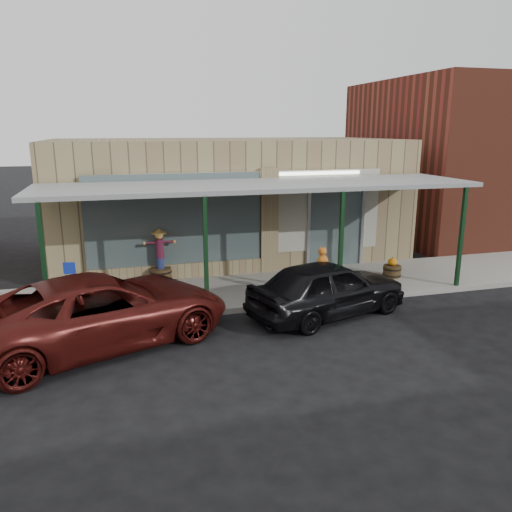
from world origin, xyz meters
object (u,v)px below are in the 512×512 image
object	(u,v)px
barrel_pumpkin	(392,270)
car_maroon	(103,310)
barrel_scarecrow	(160,264)
handicap_sign	(71,282)
parked_sedan	(328,288)

from	to	relation	value
barrel_pumpkin	car_maroon	world-z (taller)	car_maroon
barrel_scarecrow	car_maroon	bearing A→B (deg)	-98.57
barrel_pumpkin	car_maroon	size ratio (longest dim) A/B	0.12
barrel_pumpkin	handicap_sign	distance (m)	9.22
barrel_pumpkin	handicap_sign	bearing A→B (deg)	-173.90
barrel_scarecrow	barrel_pumpkin	distance (m)	7.01
barrel_pumpkin	car_maroon	distance (m)	8.76
barrel_scarecrow	handicap_sign	size ratio (longest dim) A/B	1.18
barrel_scarecrow	parked_sedan	world-z (taller)	barrel_scarecrow
barrel_pumpkin	parked_sedan	xyz separation A→B (m)	(-3.05, -2.13, 0.34)
barrel_pumpkin	parked_sedan	size ratio (longest dim) A/B	0.14
handicap_sign	barrel_pumpkin	bearing A→B (deg)	18.66
barrel_pumpkin	car_maroon	bearing A→B (deg)	-163.94
barrel_scarecrow	handicap_sign	xyz separation A→B (m)	(-2.28, -2.35, 0.33)
handicap_sign	car_maroon	xyz separation A→B (m)	(0.74, -1.44, -0.26)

